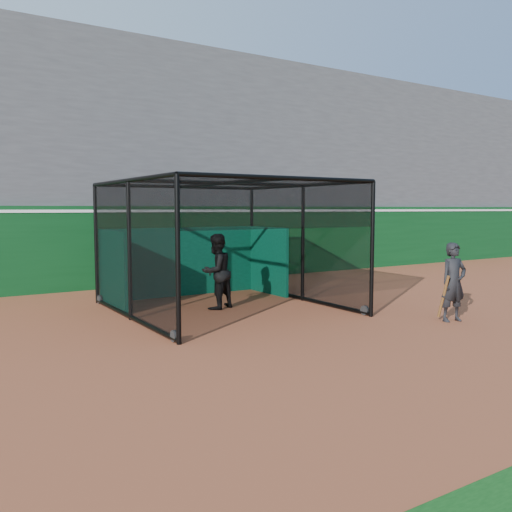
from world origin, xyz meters
TOP-DOWN VIEW (x-y plane):
  - ground at (0.00, 0.00)m, footprint 120.00×120.00m
  - outfield_wall at (0.00, 8.50)m, footprint 50.00×0.50m
  - grandstand at (0.00, 12.27)m, footprint 50.00×7.85m
  - batting_cage at (0.87, 3.48)m, footprint 4.78×5.19m
  - batter at (0.73, 3.62)m, footprint 1.07×0.95m
  - on_deck_player at (4.35, -0.38)m, footprint 0.68×0.51m

SIDE VIEW (x-z plane):
  - ground at x=0.00m, z-range 0.00..0.00m
  - on_deck_player at x=4.35m, z-range 0.00..1.70m
  - batter at x=0.73m, z-range 0.00..1.82m
  - outfield_wall at x=0.00m, z-range 0.04..2.54m
  - batting_cage at x=0.87m, z-range 0.00..3.02m
  - grandstand at x=0.00m, z-range 0.00..8.95m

